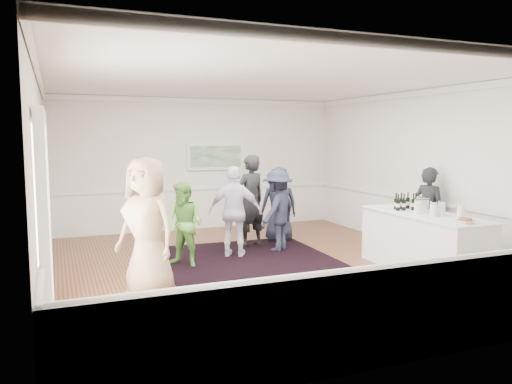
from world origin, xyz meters
name	(u,v)px	position (x,y,z in m)	size (l,w,h in m)	color
floor	(262,267)	(0.00, 0.00, 0.00)	(8.00, 8.00, 0.00)	brown
ceiling	(262,81)	(0.00, 0.00, 3.20)	(7.00, 8.00, 0.02)	white
wall_left	(41,183)	(-3.50, 0.00, 1.60)	(0.02, 8.00, 3.20)	white
wall_right	(425,171)	(3.50, 0.00, 1.60)	(0.02, 8.00, 3.20)	white
wall_back	(199,164)	(0.00, 4.00, 1.60)	(7.00, 0.02, 3.20)	white
wall_front	(420,205)	(0.00, -4.00, 1.60)	(7.00, 0.02, 3.20)	white
wainscoting	(262,239)	(0.00, 0.00, 0.50)	(7.00, 8.00, 1.00)	white
mirror	(45,164)	(-3.45, 1.30, 1.80)	(0.05, 1.25, 1.85)	gold
doorway	(43,213)	(-3.45, -1.90, 1.42)	(0.10, 1.78, 2.56)	white
landscape_painting	(216,156)	(0.40, 3.95, 1.78)	(1.44, 0.06, 0.66)	white
area_rug	(255,265)	(-0.09, 0.10, 0.01)	(3.10, 4.06, 0.02)	black
serving_table	(424,242)	(2.42, -1.29, 0.50)	(0.92, 2.43, 0.98)	white
bartender	(429,212)	(3.20, -0.50, 0.85)	(0.62, 0.41, 1.71)	black
guest_tan	(147,228)	(-2.14, -0.92, 1.00)	(0.97, 0.63, 1.99)	tan
guest_green	(184,224)	(-1.24, 0.55, 0.75)	(0.73, 0.57, 1.49)	#62AB44
guest_lilac	(235,212)	(-0.19, 0.88, 0.86)	(1.01, 0.42, 1.72)	white
guest_dark_a	(278,210)	(0.78, 1.07, 0.81)	(1.05, 0.60, 1.62)	#1F2335
guest_dark_b	(250,201)	(0.39, 1.57, 0.95)	(0.69, 0.46, 1.91)	black
guest_navy	(279,204)	(1.17, 1.87, 0.81)	(0.79, 0.52, 1.62)	#1F2335
wine_bottles	(405,201)	(2.41, -0.78, 1.14)	(0.47, 0.26, 0.31)	black
juice_pitchers	(438,209)	(2.42, -1.59, 1.10)	(0.45, 0.72, 0.24)	olive
ice_bucket	(422,205)	(2.52, -1.08, 1.10)	(0.26, 0.26, 0.24)	silver
nut_bowl	(465,221)	(2.35, -2.25, 1.02)	(0.26, 0.26, 0.08)	white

